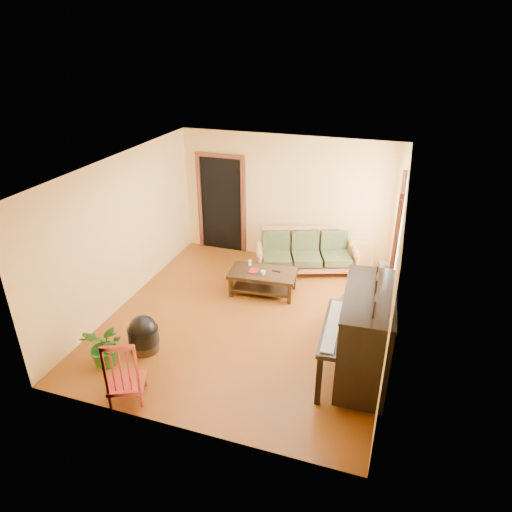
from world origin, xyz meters
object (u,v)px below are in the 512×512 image
(ceramic_crock, at_px, (383,269))
(potted_plant, at_px, (105,346))
(red_chair, at_px, (124,368))
(piano, at_px, (365,338))
(coffee_table, at_px, (263,282))
(armchair, at_px, (354,305))
(footstool, at_px, (144,338))
(sofa, at_px, (306,253))

(ceramic_crock, bearing_deg, potted_plant, -131.17)
(red_chair, bearing_deg, piano, 1.01)
(piano, bearing_deg, coffee_table, 135.64)
(coffee_table, distance_m, armchair, 1.80)
(footstool, xyz_separation_m, red_chair, (0.32, -0.96, 0.27))
(sofa, distance_m, red_chair, 4.45)
(potted_plant, bearing_deg, red_chair, -36.55)
(coffee_table, bearing_deg, potted_plant, -119.85)
(red_chair, bearing_deg, ceramic_crock, 33.07)
(sofa, height_order, piano, piano)
(armchair, distance_m, piano, 1.32)
(coffee_table, relative_size, piano, 0.79)
(potted_plant, bearing_deg, sofa, 60.71)
(footstool, distance_m, red_chair, 1.04)
(piano, height_order, red_chair, piano)
(piano, relative_size, ceramic_crock, 6.49)
(armchair, relative_size, ceramic_crock, 3.16)
(piano, distance_m, potted_plant, 3.64)
(sofa, relative_size, piano, 1.27)
(coffee_table, relative_size, potted_plant, 1.80)
(coffee_table, height_order, potted_plant, potted_plant)
(coffee_table, xyz_separation_m, potted_plant, (-1.52, -2.66, 0.12))
(armchair, xyz_separation_m, ceramic_crock, (0.36, 1.98, -0.26))
(red_chair, xyz_separation_m, potted_plant, (-0.64, 0.48, -0.15))
(piano, distance_m, red_chair, 3.18)
(ceramic_crock, bearing_deg, coffee_table, -144.91)
(armchair, bearing_deg, red_chair, -121.75)
(coffee_table, distance_m, footstool, 2.48)
(sofa, height_order, ceramic_crock, sofa)
(piano, height_order, potted_plant, piano)
(potted_plant, bearing_deg, coffee_table, 60.15)
(red_chair, height_order, potted_plant, red_chair)
(coffee_table, xyz_separation_m, armchair, (1.71, -0.53, 0.15))
(ceramic_crock, distance_m, potted_plant, 5.46)
(sofa, relative_size, coffee_table, 1.61)
(piano, relative_size, footstool, 3.34)
(sofa, height_order, armchair, sofa)
(sofa, bearing_deg, coffee_table, -137.87)
(coffee_table, distance_m, piano, 2.71)
(footstool, xyz_separation_m, potted_plant, (-0.32, -0.48, 0.12))
(sofa, relative_size, armchair, 2.61)
(sofa, distance_m, coffee_table, 1.23)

